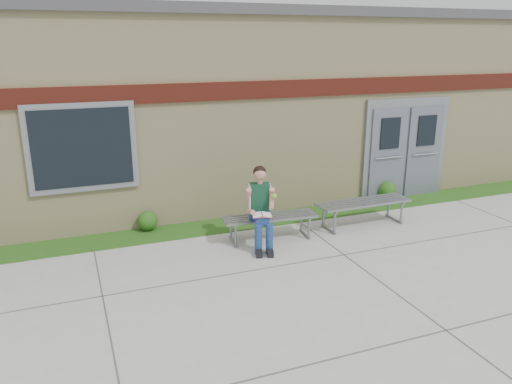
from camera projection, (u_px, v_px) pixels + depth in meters
name	position (u px, v px, depth m)	size (l,w,h in m)	color
ground	(305.00, 277.00, 7.77)	(80.00, 80.00, 0.00)	#9E9E99
grass_strip	(247.00, 222.00, 10.09)	(16.00, 0.80, 0.02)	#224913
school_building	(200.00, 100.00, 12.50)	(16.20, 6.22, 4.20)	beige
bench_left	(270.00, 221.00, 9.16)	(1.78, 0.65, 0.45)	slate
bench_right	(363.00, 207.00, 9.84)	(1.93, 0.56, 0.50)	slate
girl	(261.00, 207.00, 8.77)	(0.58, 0.94, 1.43)	navy
shrub_mid	(148.00, 221.00, 9.58)	(0.38, 0.38, 0.38)	#224913
shrub_east	(386.00, 190.00, 11.46)	(0.42, 0.42, 0.42)	#224913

